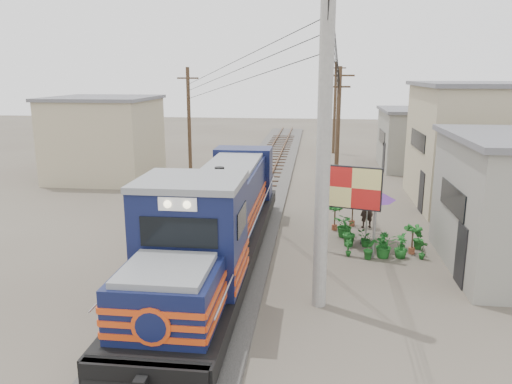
# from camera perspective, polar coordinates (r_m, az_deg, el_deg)

# --- Properties ---
(ground) EXTENTS (120.00, 120.00, 0.00)m
(ground) POSITION_cam_1_polar(r_m,az_deg,el_deg) (16.00, -5.72, -11.24)
(ground) COLOR #473F35
(ground) RESTS_ON ground
(ballast) EXTENTS (3.60, 70.00, 0.16)m
(ballast) POSITION_cam_1_polar(r_m,az_deg,el_deg) (25.26, -0.86, -1.61)
(ballast) COLOR #595651
(ballast) RESTS_ON ground
(track) EXTENTS (1.15, 70.00, 0.12)m
(track) POSITION_cam_1_polar(r_m,az_deg,el_deg) (25.21, -0.86, -1.21)
(track) COLOR #51331E
(track) RESTS_ON ground
(locomotive) EXTENTS (2.83, 15.37, 3.81)m
(locomotive) POSITION_cam_1_polar(r_m,az_deg,el_deg) (17.18, -4.46, -3.46)
(locomotive) COLOR black
(locomotive) RESTS_ON ground
(utility_pole_main) EXTENTS (0.40, 0.40, 10.00)m
(utility_pole_main) POSITION_cam_1_polar(r_m,az_deg,el_deg) (13.77, 7.79, 6.38)
(utility_pole_main) COLOR #9E9B93
(utility_pole_main) RESTS_ON ground
(wooden_pole_mid) EXTENTS (1.60, 0.24, 7.00)m
(wooden_pole_mid) POSITION_cam_1_polar(r_m,az_deg,el_deg) (28.35, 9.34, 7.29)
(wooden_pole_mid) COLOR #4C3826
(wooden_pole_mid) RESTS_ON ground
(wooden_pole_far) EXTENTS (1.60, 0.24, 7.50)m
(wooden_pole_far) POSITION_cam_1_polar(r_m,az_deg,el_deg) (42.28, 9.00, 9.66)
(wooden_pole_far) COLOR #4C3826
(wooden_pole_far) RESTS_ON ground
(wooden_pole_left) EXTENTS (1.60, 0.24, 7.00)m
(wooden_pole_left) POSITION_cam_1_polar(r_m,az_deg,el_deg) (33.34, -7.66, 8.26)
(wooden_pole_left) COLOR #4C3826
(wooden_pole_left) RESTS_ON ground
(power_lines) EXTENTS (9.65, 19.00, 3.30)m
(power_lines) POSITION_cam_1_polar(r_m,az_deg,el_deg) (22.92, -1.81, 15.74)
(power_lines) COLOR black
(power_lines) RESTS_ON ground
(shophouse_mid) EXTENTS (8.40, 7.35, 6.20)m
(shophouse_mid) POSITION_cam_1_polar(r_m,az_deg,el_deg) (27.97, 26.11, 4.83)
(shophouse_mid) COLOR tan
(shophouse_mid) RESTS_ON ground
(shophouse_back) EXTENTS (6.30, 6.30, 4.20)m
(shophouse_back) POSITION_cam_1_polar(r_m,az_deg,el_deg) (37.26, 18.82, 5.78)
(shophouse_back) COLOR gray
(shophouse_back) RESTS_ON ground
(shophouse_left) EXTENTS (6.30, 6.30, 5.20)m
(shophouse_left) POSITION_cam_1_polar(r_m,az_deg,el_deg) (33.20, -16.90, 5.92)
(shophouse_left) COLOR tan
(shophouse_left) RESTS_ON ground
(billboard) EXTENTS (2.13, 0.73, 3.38)m
(billboard) POSITION_cam_1_polar(r_m,az_deg,el_deg) (18.51, 10.88, 0.20)
(billboard) COLOR #99999E
(billboard) RESTS_ON ground
(market_umbrella) EXTENTS (2.34, 2.34, 2.39)m
(market_umbrella) POSITION_cam_1_polar(r_m,az_deg,el_deg) (19.97, 12.69, -0.06)
(market_umbrella) COLOR black
(market_umbrella) RESTS_ON ground
(vendor) EXTENTS (0.75, 0.64, 1.76)m
(vendor) POSITION_cam_1_polar(r_m,az_deg,el_deg) (22.36, 12.55, -1.84)
(vendor) COLOR black
(vendor) RESTS_ON ground
(plant_nursery) EXTENTS (3.54, 3.26, 1.12)m
(plant_nursery) POSITION_cam_1_polar(r_m,az_deg,el_deg) (19.91, 12.91, -5.03)
(plant_nursery) COLOR #1A5D1E
(plant_nursery) RESTS_ON ground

